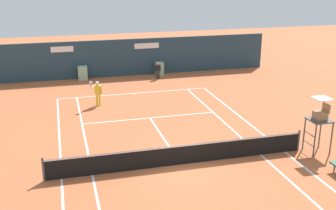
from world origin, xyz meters
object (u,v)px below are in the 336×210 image
at_px(umpire_chair, 320,117).
at_px(tennis_ball_by_sideline, 219,114).
at_px(tennis_ball_near_service_line, 128,118).
at_px(player_on_baseline, 98,91).
at_px(ball_kid_left_post, 158,69).
at_px(tennis_ball_mid_court, 91,156).

relative_size(umpire_chair, tennis_ball_by_sideline, 40.38).
height_order(tennis_ball_by_sideline, tennis_ball_near_service_line, same).
bearing_deg(player_on_baseline, ball_kid_left_post, -107.53).
height_order(umpire_chair, tennis_ball_by_sideline, umpire_chair).
distance_m(umpire_chair, tennis_ball_near_service_line, 10.80).
xyz_separation_m(umpire_chair, tennis_ball_mid_court, (-10.66, 2.29, -1.74)).
height_order(tennis_ball_near_service_line, tennis_ball_mid_court, same).
relative_size(ball_kid_left_post, tennis_ball_near_service_line, 19.69).
distance_m(ball_kid_left_post, tennis_ball_by_sideline, 9.43).
distance_m(ball_kid_left_post, tennis_ball_near_service_line, 9.49).
xyz_separation_m(umpire_chair, tennis_ball_near_service_line, (-8.06, 6.97, -1.74)).
height_order(player_on_baseline, tennis_ball_near_service_line, player_on_baseline).
xyz_separation_m(umpire_chair, tennis_ball_by_sideline, (-2.58, 6.31, -1.74)).
distance_m(tennis_ball_by_sideline, tennis_ball_near_service_line, 5.52).
bearing_deg(ball_kid_left_post, tennis_ball_mid_court, 67.93).
xyz_separation_m(tennis_ball_near_service_line, tennis_ball_mid_court, (-2.60, -4.68, 0.00)).
bearing_deg(ball_kid_left_post, tennis_ball_near_service_line, 69.61).
bearing_deg(tennis_ball_by_sideline, umpire_chair, -67.75).
relative_size(ball_kid_left_post, tennis_ball_by_sideline, 19.69).
bearing_deg(tennis_ball_by_sideline, tennis_ball_mid_court, -153.57).
distance_m(ball_kid_left_post, tennis_ball_mid_court, 14.82).
relative_size(tennis_ball_by_sideline, tennis_ball_mid_court, 1.00).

